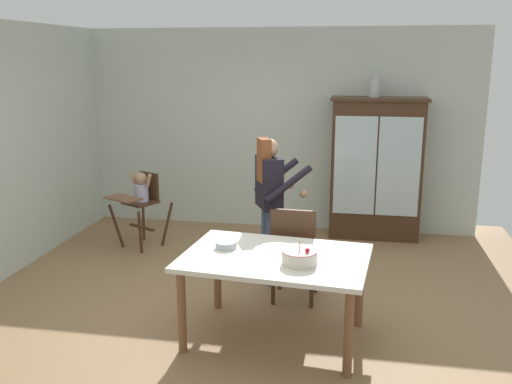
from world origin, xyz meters
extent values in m
plane|color=#93704C|center=(0.00, 0.00, 0.00)|extent=(6.24, 6.24, 0.00)
cube|color=beige|center=(0.00, 2.63, 1.35)|extent=(5.32, 0.06, 2.70)
cube|color=#422819|center=(1.32, 2.37, 0.89)|extent=(1.14, 0.42, 1.79)
cube|color=#422819|center=(1.32, 2.37, 1.81)|extent=(1.20, 0.48, 0.04)
cube|color=silver|center=(1.05, 2.15, 0.98)|extent=(0.52, 0.01, 1.25)
cube|color=silver|center=(1.59, 2.15, 0.98)|extent=(0.52, 0.01, 1.25)
cube|color=#422819|center=(1.32, 2.37, 0.98)|extent=(1.06, 0.36, 0.02)
cylinder|color=#B2B7B2|center=(1.25, 2.37, 1.94)|extent=(0.13, 0.13, 0.22)
cylinder|color=#B2B7B2|center=(1.25, 2.37, 2.07)|extent=(0.07, 0.07, 0.05)
cylinder|color=#422819|center=(-1.83, 1.34, 0.28)|extent=(0.18, 0.09, 0.56)
cylinder|color=#422819|center=(-1.44, 1.14, 0.28)|extent=(0.09, 0.18, 0.56)
cylinder|color=#422819|center=(-1.63, 1.73, 0.28)|extent=(0.09, 0.18, 0.56)
cylinder|color=#422819|center=(-1.24, 1.53, 0.28)|extent=(0.18, 0.09, 0.56)
cube|color=#422819|center=(-1.54, 1.44, 0.25)|extent=(0.39, 0.23, 0.02)
cube|color=#422819|center=(-1.54, 1.44, 0.57)|extent=(0.46, 0.46, 0.02)
cube|color=#422819|center=(-1.47, 1.57, 0.76)|extent=(0.29, 0.17, 0.34)
cube|color=brown|center=(-1.66, 1.20, 0.68)|extent=(0.50, 0.41, 0.02)
cylinder|color=#B2ADD1|center=(-1.53, 1.45, 0.70)|extent=(0.17, 0.17, 0.22)
sphere|color=tan|center=(-1.53, 1.45, 0.87)|extent=(0.15, 0.15, 0.15)
cylinder|color=tan|center=(-1.65, 1.52, 0.86)|extent=(0.11, 0.08, 0.17)
cylinder|color=tan|center=(-1.40, 1.39, 0.86)|extent=(0.11, 0.08, 0.17)
cylinder|color=#3D4C6B|center=(0.23, 0.53, 0.41)|extent=(0.11, 0.11, 0.82)
cylinder|color=#3D4C6B|center=(0.16, 0.69, 0.41)|extent=(0.11, 0.11, 0.82)
cube|color=black|center=(0.20, 0.61, 1.08)|extent=(0.34, 0.41, 0.52)
cube|color=white|center=(0.29, 0.65, 1.08)|extent=(0.03, 0.06, 0.49)
sphere|color=tan|center=(0.20, 0.61, 1.43)|extent=(0.19, 0.19, 0.19)
cube|color=brown|center=(0.15, 0.59, 1.31)|extent=(0.18, 0.22, 0.44)
cylinder|color=black|center=(0.41, 0.49, 1.10)|extent=(0.47, 0.27, 0.37)
sphere|color=tan|center=(0.55, 0.56, 0.99)|extent=(0.08, 0.08, 0.08)
cylinder|color=black|center=(0.24, 0.85, 1.10)|extent=(0.47, 0.27, 0.37)
sphere|color=tan|center=(0.38, 0.92, 0.99)|extent=(0.08, 0.08, 0.08)
cube|color=silver|center=(0.43, -0.58, 0.72)|extent=(1.59, 1.16, 0.04)
cylinder|color=brown|center=(-0.26, -0.94, 0.35)|extent=(0.07, 0.07, 0.70)
cylinder|color=brown|center=(1.05, -1.07, 0.35)|extent=(0.07, 0.07, 0.70)
cylinder|color=brown|center=(-0.18, -0.10, 0.35)|extent=(0.07, 0.07, 0.70)
cylinder|color=brown|center=(1.13, -0.23, 0.35)|extent=(0.07, 0.07, 0.70)
cylinder|color=beige|center=(0.65, -0.73, 0.79)|extent=(0.28, 0.28, 0.10)
cylinder|color=pink|center=(0.65, -0.73, 0.84)|extent=(0.27, 0.27, 0.01)
cylinder|color=#F2E5CC|center=(0.65, -0.73, 0.88)|extent=(0.01, 0.01, 0.06)
cone|color=yellow|center=(0.65, -0.73, 0.92)|extent=(0.02, 0.02, 0.02)
sphere|color=red|center=(0.71, -0.77, 0.87)|extent=(0.04, 0.04, 0.04)
cylinder|color=#B2BCC6|center=(-0.01, -0.47, 0.77)|extent=(0.18, 0.18, 0.05)
cylinder|color=#422819|center=(0.71, 0.42, 0.23)|extent=(0.04, 0.04, 0.45)
cylinder|color=#422819|center=(0.34, 0.44, 0.23)|extent=(0.04, 0.04, 0.45)
cylinder|color=#422819|center=(0.69, 0.05, 0.23)|extent=(0.04, 0.04, 0.45)
cylinder|color=#422819|center=(0.32, 0.07, 0.23)|extent=(0.04, 0.04, 0.45)
cube|color=#473D38|center=(0.52, 0.24, 0.47)|extent=(0.46, 0.46, 0.03)
cube|color=#422819|center=(0.51, 0.04, 0.72)|extent=(0.42, 0.06, 0.48)
cylinder|color=#422819|center=(0.70, 0.04, 0.72)|extent=(0.03, 0.03, 0.48)
cylinder|color=#422819|center=(0.32, 0.05, 0.72)|extent=(0.03, 0.03, 0.48)
camera|label=1|loc=(1.04, -4.83, 2.32)|focal=38.98mm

